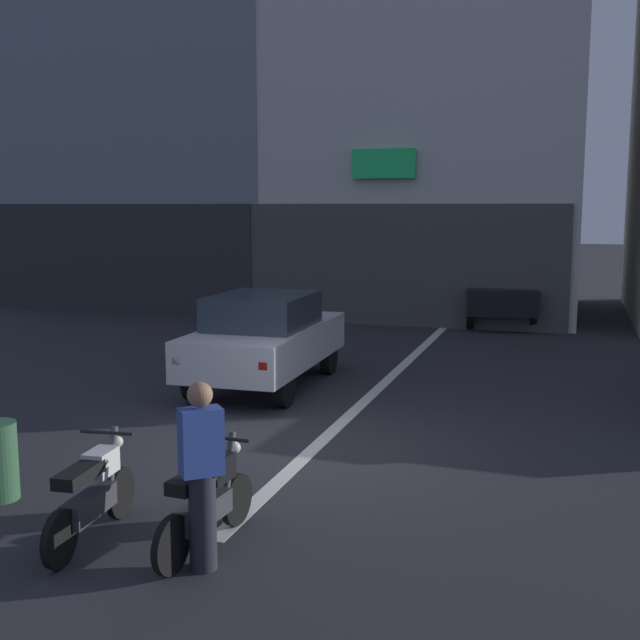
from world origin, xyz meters
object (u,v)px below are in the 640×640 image
Objects in this scene: car_black_down_street at (499,290)px; motorcycle_black_row_left_mid at (207,500)px; car_white_crossing_near at (265,337)px; motorcycle_white_row_leftmost at (92,493)px; person_by_motorcycles at (202,475)px.

motorcycle_black_row_left_mid is (-1.27, -15.36, -0.43)m from car_black_down_street.
motorcycle_black_row_left_mid is at bearing -72.95° from car_white_crossing_near.
motorcycle_white_row_leftmost is (-2.37, -15.55, -0.43)m from car_black_down_street.
motorcycle_black_row_left_mid is 1.00× the size of person_by_motorcycles.
motorcycle_black_row_left_mid is at bearing -94.73° from car_black_down_street.
car_black_down_street is (3.19, 9.10, 0.00)m from car_white_crossing_near.
car_black_down_street is at bearing 85.98° from person_by_motorcycles.
person_by_motorcycles reaches higher than car_black_down_street.
person_by_motorcycles is (-1.11, -15.77, -0.03)m from car_black_down_street.
car_white_crossing_near is at bearing -109.33° from car_black_down_street.
motorcycle_white_row_leftmost is 1.00× the size of person_by_motorcycles.
motorcycle_white_row_leftmost is 1.00× the size of motorcycle_black_row_left_mid.
person_by_motorcycles is (2.08, -6.68, -0.03)m from car_white_crossing_near.
motorcycle_black_row_left_mid is (1.10, 0.19, 0.00)m from motorcycle_white_row_leftmost.
car_white_crossing_near is 2.48× the size of person_by_motorcycles.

